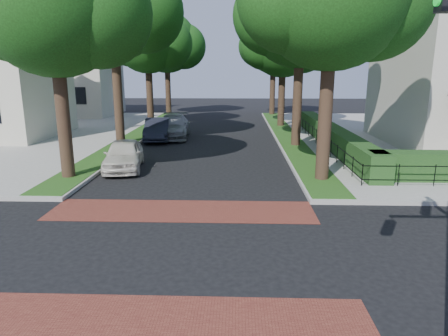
{
  "coord_description": "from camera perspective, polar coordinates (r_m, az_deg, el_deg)",
  "views": [
    {
      "loc": [
        1.88,
        -9.64,
        4.67
      ],
      "look_at": [
        1.45,
        2.88,
        1.6
      ],
      "focal_mm": 32.0,
      "sensor_mm": 36.0,
      "label": 1
    }
  ],
  "objects": [
    {
      "name": "tree_left_mid",
      "position": [
        26.19,
        -15.26,
        21.38
      ],
      "size": [
        8.0,
        6.88,
        11.48
      ],
      "color": "black",
      "rests_on": "sidewalk_nw"
    },
    {
      "name": "hedge_main_road",
      "position": [
        25.62,
        15.11,
        4.49
      ],
      "size": [
        1.0,
        18.0,
        1.2
      ],
      "primitive_type": "cube",
      "color": "#143A17",
      "rests_on": "sidewalk_ne"
    },
    {
      "name": "tree_right_far",
      "position": [
        34.14,
        8.61,
        17.37
      ],
      "size": [
        7.25,
        6.23,
        9.74
      ],
      "color": "black",
      "rests_on": "sidewalk_ne"
    },
    {
      "name": "tree_left_far",
      "position": [
        34.72,
        -10.66,
        17.59
      ],
      "size": [
        7.0,
        6.02,
        9.86
      ],
      "color": "black",
      "rests_on": "sidewalk_nw"
    },
    {
      "name": "grass_strip_nw",
      "position": [
        29.99,
        -12.15,
        4.81
      ],
      "size": [
        1.6,
        29.8,
        0.02
      ],
      "primitive_type": "cube",
      "color": "#1F3F12",
      "rests_on": "sidewalk_nw"
    },
    {
      "name": "parked_car_rear",
      "position": [
        28.78,
        -7.29,
        5.91
      ],
      "size": [
        2.56,
        5.58,
        1.58
      ],
      "primitive_type": "imported",
      "rotation": [
        0.0,
        0.0,
        0.06
      ],
      "color": "gray",
      "rests_on": "ground"
    },
    {
      "name": "parked_car_middle",
      "position": [
        27.79,
        -9.48,
        5.47
      ],
      "size": [
        2.12,
        4.71,
        1.5
      ],
      "primitive_type": "imported",
      "rotation": [
        0.0,
        0.0,
        0.12
      ],
      "color": "#1E202D",
      "rests_on": "ground"
    },
    {
      "name": "tree_right_back",
      "position": [
        43.11,
        7.23,
        17.11
      ],
      "size": [
        7.5,
        6.45,
        10.2
      ],
      "color": "black",
      "rests_on": "sidewalk_ne"
    },
    {
      "name": "tree_right_mid",
      "position": [
        25.39,
        11.14,
        21.03
      ],
      "size": [
        8.25,
        7.09,
        11.22
      ],
      "color": "black",
      "rests_on": "sidewalk_ne"
    },
    {
      "name": "tree_left_back",
      "position": [
        43.58,
        -8.01,
        17.24
      ],
      "size": [
        7.75,
        6.66,
        10.44
      ],
      "color": "black",
      "rests_on": "sidewalk_nw"
    },
    {
      "name": "crosswalk_far",
      "position": [
        13.79,
        -6.03,
        -6.08
      ],
      "size": [
        9.0,
        2.2,
        0.01
      ],
      "primitive_type": "cube",
      "color": "maroon",
      "rests_on": "ground"
    },
    {
      "name": "tree_left_near",
      "position": [
        18.56,
        -22.71,
        20.81
      ],
      "size": [
        7.5,
        6.45,
        10.2
      ],
      "color": "black",
      "rests_on": "sidewalk_nw"
    },
    {
      "name": "house_left_far",
      "position": [
        45.12,
        -21.28,
        13.33
      ],
      "size": [
        10.0,
        9.0,
        10.14
      ],
      "color": "beige",
      "rests_on": "sidewalk_nw"
    },
    {
      "name": "crosswalk_near",
      "position": [
        8.17,
        -12.61,
        -21.39
      ],
      "size": [
        9.0,
        2.2,
        0.01
      ],
      "primitive_type": "cube",
      "color": "maroon",
      "rests_on": "ground"
    },
    {
      "name": "ground",
      "position": [
        10.88,
        -8.38,
        -11.81
      ],
      "size": [
        120.0,
        120.0,
        0.0
      ],
      "primitive_type": "plane",
      "color": "black",
      "rests_on": "ground"
    },
    {
      "name": "grass_strip_ne",
      "position": [
        29.31,
        8.87,
        4.75
      ],
      "size": [
        1.6,
        29.8,
        0.02
      ],
      "primitive_type": "cube",
      "color": "#1F3F12",
      "rests_on": "sidewalk_ne"
    },
    {
      "name": "fence_main_road",
      "position": [
        25.48,
        13.33,
        4.2
      ],
      "size": [
        0.06,
        18.0,
        0.9
      ],
      "primitive_type": null,
      "color": "black",
      "rests_on": "sidewalk_ne"
    },
    {
      "name": "parked_car_front",
      "position": [
        19.84,
        -14.13,
        1.86
      ],
      "size": [
        2.35,
        4.44,
        1.44
      ],
      "primitive_type": "imported",
      "rotation": [
        0.0,
        0.0,
        0.16
      ],
      "color": "silver",
      "rests_on": "ground"
    }
  ]
}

